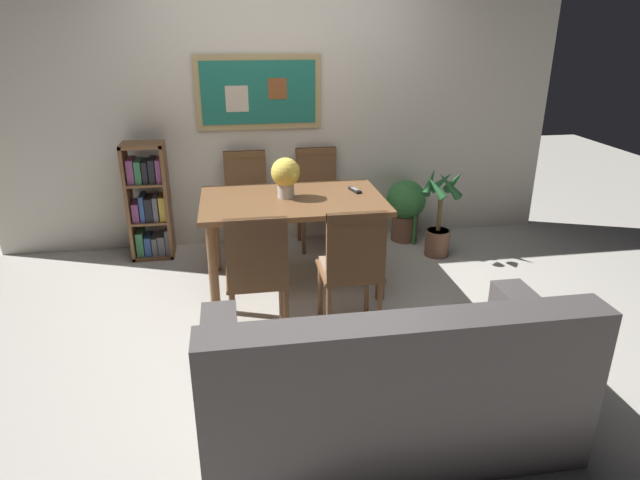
{
  "coord_description": "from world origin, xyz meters",
  "views": [
    {
      "loc": [
        -0.46,
        -3.5,
        1.99
      ],
      "look_at": [
        0.08,
        -0.18,
        0.65
      ],
      "focal_mm": 30.72,
      "sensor_mm": 36.0,
      "label": 1
    }
  ],
  "objects_px": {
    "dining_chair_near_left": "(257,269)",
    "potted_palm": "(439,218)",
    "leather_couch": "(388,387)",
    "flower_vase": "(286,175)",
    "dining_chair_near_right": "(352,262)",
    "dining_table": "(293,210)",
    "tv_remote": "(355,190)",
    "dining_chair_far_right": "(318,189)",
    "dining_chair_far_left": "(246,194)",
    "potted_ivy": "(406,207)",
    "bookshelf": "(150,206)"
  },
  "relations": [
    {
      "from": "dining_chair_near_right",
      "to": "tv_remote",
      "type": "height_order",
      "value": "dining_chair_near_right"
    },
    {
      "from": "dining_table",
      "to": "potted_ivy",
      "type": "height_order",
      "value": "dining_table"
    },
    {
      "from": "dining_table",
      "to": "potted_ivy",
      "type": "relative_size",
      "value": 2.3
    },
    {
      "from": "potted_ivy",
      "to": "flower_vase",
      "type": "height_order",
      "value": "flower_vase"
    },
    {
      "from": "dining_chair_near_left",
      "to": "dining_chair_far_left",
      "type": "relative_size",
      "value": 1.0
    },
    {
      "from": "dining_chair_near_right",
      "to": "tv_remote",
      "type": "bearing_deg",
      "value": 76.62
    },
    {
      "from": "dining_chair_near_left",
      "to": "potted_palm",
      "type": "relative_size",
      "value": 1.09
    },
    {
      "from": "dining_chair_far_left",
      "to": "tv_remote",
      "type": "bearing_deg",
      "value": -40.14
    },
    {
      "from": "dining_chair_far_right",
      "to": "dining_chair_near_left",
      "type": "relative_size",
      "value": 1.0
    },
    {
      "from": "bookshelf",
      "to": "potted_ivy",
      "type": "height_order",
      "value": "bookshelf"
    },
    {
      "from": "dining_chair_near_left",
      "to": "dining_chair_near_right",
      "type": "distance_m",
      "value": 0.62
    },
    {
      "from": "dining_table",
      "to": "potted_palm",
      "type": "bearing_deg",
      "value": 15.42
    },
    {
      "from": "dining_chair_far_right",
      "to": "dining_chair_near_left",
      "type": "distance_m",
      "value": 1.81
    },
    {
      "from": "dining_chair_near_right",
      "to": "tv_remote",
      "type": "distance_m",
      "value": 0.98
    },
    {
      "from": "dining_chair_far_right",
      "to": "dining_chair_far_left",
      "type": "height_order",
      "value": "same"
    },
    {
      "from": "bookshelf",
      "to": "potted_ivy",
      "type": "distance_m",
      "value": 2.37
    },
    {
      "from": "dining_chair_far_right",
      "to": "leather_couch",
      "type": "bearing_deg",
      "value": -91.7
    },
    {
      "from": "leather_couch",
      "to": "potted_ivy",
      "type": "xyz_separation_m",
      "value": [
        0.93,
        2.65,
        0.03
      ]
    },
    {
      "from": "dining_chair_near_left",
      "to": "bookshelf",
      "type": "relative_size",
      "value": 0.88
    },
    {
      "from": "dining_chair_near_right",
      "to": "bookshelf",
      "type": "height_order",
      "value": "bookshelf"
    },
    {
      "from": "dining_chair_near_right",
      "to": "flower_vase",
      "type": "bearing_deg",
      "value": 111.18
    },
    {
      "from": "dining_table",
      "to": "dining_chair_far_right",
      "type": "height_order",
      "value": "dining_chair_far_right"
    },
    {
      "from": "leather_couch",
      "to": "potted_palm",
      "type": "relative_size",
      "value": 2.15
    },
    {
      "from": "dining_chair_far_left",
      "to": "dining_chair_far_right",
      "type": "bearing_deg",
      "value": 2.7
    },
    {
      "from": "flower_vase",
      "to": "bookshelf",
      "type": "bearing_deg",
      "value": 146.63
    },
    {
      "from": "dining_chair_far_right",
      "to": "potted_palm",
      "type": "xyz_separation_m",
      "value": [
        1.03,
        -0.47,
        -0.18
      ]
    },
    {
      "from": "dining_chair_far_left",
      "to": "flower_vase",
      "type": "distance_m",
      "value": 0.91
    },
    {
      "from": "leather_couch",
      "to": "potted_ivy",
      "type": "bearing_deg",
      "value": 70.72
    },
    {
      "from": "flower_vase",
      "to": "potted_palm",
      "type": "bearing_deg",
      "value": 13.67
    },
    {
      "from": "dining_table",
      "to": "bookshelf",
      "type": "relative_size",
      "value": 1.36
    },
    {
      "from": "leather_couch",
      "to": "potted_palm",
      "type": "distance_m",
      "value": 2.5
    },
    {
      "from": "dining_chair_near_left",
      "to": "leather_couch",
      "type": "bearing_deg",
      "value": -60.45
    },
    {
      "from": "dining_chair_far_left",
      "to": "tv_remote",
      "type": "distance_m",
      "value": 1.13
    },
    {
      "from": "potted_palm",
      "to": "flower_vase",
      "type": "xyz_separation_m",
      "value": [
        -1.41,
        -0.34,
        0.55
      ]
    },
    {
      "from": "leather_couch",
      "to": "tv_remote",
      "type": "relative_size",
      "value": 11.11
    },
    {
      "from": "dining_chair_far_right",
      "to": "dining_chair_near_left",
      "type": "bearing_deg",
      "value": -111.4
    },
    {
      "from": "dining_chair_far_right",
      "to": "leather_couch",
      "type": "relative_size",
      "value": 0.51
    },
    {
      "from": "flower_vase",
      "to": "dining_chair_near_left",
      "type": "bearing_deg",
      "value": -107.98
    },
    {
      "from": "dining_chair_far_left",
      "to": "bookshelf",
      "type": "distance_m",
      "value": 0.86
    },
    {
      "from": "dining_chair_near_left",
      "to": "potted_palm",
      "type": "bearing_deg",
      "value": 35.69
    },
    {
      "from": "dining_table",
      "to": "tv_remote",
      "type": "relative_size",
      "value": 8.66
    },
    {
      "from": "dining_chair_near_left",
      "to": "flower_vase",
      "type": "relative_size",
      "value": 2.93
    },
    {
      "from": "dining_chair_far_left",
      "to": "potted_ivy",
      "type": "xyz_separation_m",
      "value": [
        1.51,
        -0.02,
        -0.2
      ]
    },
    {
      "from": "potted_ivy",
      "to": "dining_chair_far_right",
      "type": "bearing_deg",
      "value": 176.4
    },
    {
      "from": "flower_vase",
      "to": "tv_remote",
      "type": "distance_m",
      "value": 0.59
    },
    {
      "from": "bookshelf",
      "to": "dining_chair_far_right",
      "type": "bearing_deg",
      "value": 2.34
    },
    {
      "from": "potted_palm",
      "to": "dining_chair_near_right",
      "type": "bearing_deg",
      "value": -131.5
    },
    {
      "from": "leather_couch",
      "to": "tv_remote",
      "type": "bearing_deg",
      "value": 82.4
    },
    {
      "from": "potted_ivy",
      "to": "bookshelf",
      "type": "bearing_deg",
      "value": -179.79
    },
    {
      "from": "dining_table",
      "to": "flower_vase",
      "type": "distance_m",
      "value": 0.28
    }
  ]
}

